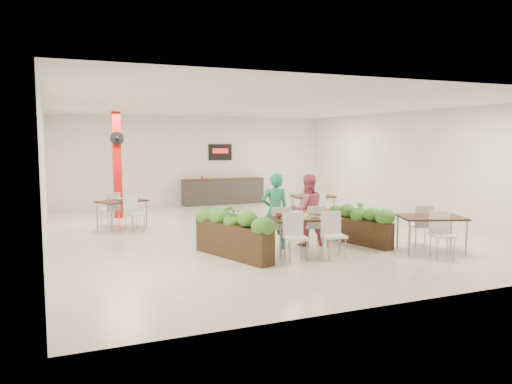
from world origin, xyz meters
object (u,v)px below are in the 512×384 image
red_column (117,164)px  main_table (305,223)px  service_counter (223,191)px  planter_left (233,231)px  diner_woman (307,210)px  planter_right (359,223)px  side_table_b (313,200)px  diner_man (275,211)px  side_table_a (122,205)px  side_table_c (431,222)px

red_column → main_table: (2.98, -6.39, -1.01)m
red_column → service_counter: (4.00, 1.86, -1.15)m
service_counter → planter_left: service_counter is taller
diner_woman → planter_right: bearing=173.1°
service_counter → side_table_b: service_counter is taller
red_column → planter_right: size_ratio=1.79×
main_table → diner_man: (-0.39, 0.65, 0.18)m
side_table_b → service_counter: bearing=111.1°
planter_right → side_table_a: 6.28m
service_counter → diner_man: service_counter is taller
diner_man → side_table_a: diner_man is taller
main_table → planter_right: planter_right is taller
diner_woman → side_table_b: (1.75, 2.88, -0.18)m
diner_woman → side_table_b: size_ratio=0.96×
red_column → planter_left: 6.47m
side_table_a → planter_right: bearing=-66.4°
diner_man → main_table: bearing=129.9°
red_column → side_table_a: bearing=-94.3°
red_column → service_counter: bearing=25.0°
main_table → diner_woman: bearing=57.9°
planter_left → side_table_a: size_ratio=1.25×
main_table → planter_right: bearing=11.7°
service_counter → side_table_a: 5.59m
planter_left → diner_woman: bearing=13.8°
service_counter → planter_left: size_ratio=1.46×
red_column → side_table_a: 2.15m
side_table_c → side_table_b: bearing=115.8°
red_column → planter_right: red_column is taller
service_counter → side_table_a: (-4.14, -3.76, 0.14)m
planter_left → planter_right: bearing=2.7°
main_table → planter_left: 1.54m
main_table → service_counter: bearing=83.0°
diner_woman → planter_left: 2.02m
main_table → side_table_c: (2.55, -0.89, -0.00)m
red_column → side_table_c: bearing=-52.7°
planter_right → side_table_c: size_ratio=1.07×
side_table_a → side_table_b: (5.29, -0.96, -0.00)m
service_counter → diner_man: (-1.41, -7.60, 0.33)m
diner_man → side_table_a: (-2.73, 3.84, -0.19)m
main_table → side_table_c: size_ratio=1.08×
planter_left → side_table_c: planter_left is taller
planter_left → service_counter: bearing=72.5°
main_table → side_table_b: (2.16, 3.54, -0.01)m
main_table → side_table_b: size_ratio=1.08×
service_counter → main_table: bearing=-97.0°
service_counter → planter_right: service_counter is taller
diner_man → planter_right: (1.96, -0.33, -0.33)m
side_table_a → side_table_c: (5.67, -5.38, 0.00)m
planter_right → side_table_b: (0.60, 3.21, 0.14)m
diner_woman → planter_right: (1.16, -0.33, -0.31)m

